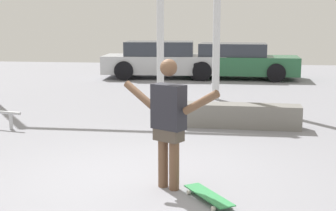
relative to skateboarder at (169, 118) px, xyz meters
name	(u,v)px	position (x,y,z in m)	size (l,w,h in m)	color
ground_plane	(139,181)	(-0.43, 0.21, -0.90)	(36.00, 36.00, 0.00)	gray
skateboarder	(169,118)	(0.00, 0.00, 0.00)	(1.29, 0.81, 1.63)	brown
skateboard	(208,196)	(0.52, -0.36, -0.84)	(0.64, 0.81, 0.08)	#338C4C
grind_box	(239,116)	(0.92, 3.67, -0.67)	(2.41, 0.49, 0.47)	slate
parked_car_silver	(163,60)	(-1.82, 11.91, -0.23)	(4.67, 2.25, 1.37)	#B7BABF
parked_car_green	(236,61)	(0.92, 12.02, -0.26)	(4.48, 2.12, 1.31)	#28603D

